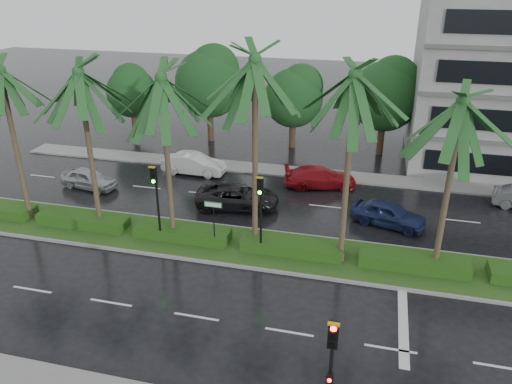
% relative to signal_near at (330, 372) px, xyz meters
% --- Properties ---
extents(ground, '(120.00, 120.00, 0.00)m').
position_rel_signal_near_xyz_m(ground, '(-6.00, 9.39, -2.50)').
color(ground, black).
rests_on(ground, ground).
extents(far_sidewalk, '(40.00, 2.00, 0.12)m').
position_rel_signal_near_xyz_m(far_sidewalk, '(-6.00, 21.39, -2.44)').
color(far_sidewalk, gray).
rests_on(far_sidewalk, ground).
extents(median, '(36.00, 4.00, 0.15)m').
position_rel_signal_near_xyz_m(median, '(-6.00, 10.39, -2.42)').
color(median, gray).
rests_on(median, ground).
extents(hedge, '(35.20, 1.40, 0.60)m').
position_rel_signal_near_xyz_m(hedge, '(-6.00, 10.39, -2.05)').
color(hedge, '#204513').
rests_on(hedge, median).
extents(lane_markings, '(34.00, 13.06, 0.01)m').
position_rel_signal_near_xyz_m(lane_markings, '(-2.96, 8.96, -2.50)').
color(lane_markings, silver).
rests_on(lane_markings, ground).
extents(palm_row, '(26.30, 4.20, 10.40)m').
position_rel_signal_near_xyz_m(palm_row, '(-7.25, 10.41, 5.81)').
color(palm_row, '#453928').
rests_on(palm_row, median).
extents(signal_near, '(0.34, 0.45, 4.36)m').
position_rel_signal_near_xyz_m(signal_near, '(0.00, 0.00, 0.00)').
color(signal_near, black).
rests_on(signal_near, near_sidewalk).
extents(signal_median_left, '(0.34, 0.42, 4.36)m').
position_rel_signal_near_xyz_m(signal_median_left, '(-10.00, 9.69, 0.49)').
color(signal_median_left, black).
rests_on(signal_median_left, median).
extents(signal_median_right, '(0.34, 0.42, 4.36)m').
position_rel_signal_near_xyz_m(signal_median_right, '(-4.50, 9.69, 0.49)').
color(signal_median_right, black).
rests_on(signal_median_right, median).
extents(street_sign, '(0.95, 0.09, 2.60)m').
position_rel_signal_near_xyz_m(street_sign, '(-7.00, 9.87, -0.38)').
color(street_sign, black).
rests_on(street_sign, median).
extents(bg_trees, '(32.76, 5.54, 8.00)m').
position_rel_signal_near_xyz_m(bg_trees, '(-4.72, 26.98, 2.26)').
color(bg_trees, '#352718').
rests_on(bg_trees, ground).
extents(car_silver, '(2.16, 4.09, 1.33)m').
position_rel_signal_near_xyz_m(car_silver, '(-17.66, 15.42, -1.84)').
color(car_silver, '#A5A9AC').
rests_on(car_silver, ground).
extents(car_white, '(1.61, 4.49, 1.48)m').
position_rel_signal_near_xyz_m(car_white, '(-11.74, 19.48, -1.77)').
color(car_white, silver).
rests_on(car_white, ground).
extents(car_darkgrey, '(3.04, 5.35, 1.41)m').
position_rel_signal_near_xyz_m(car_darkgrey, '(-7.24, 14.98, -1.80)').
color(car_darkgrey, black).
rests_on(car_darkgrey, ground).
extents(car_red, '(3.05, 5.11, 1.39)m').
position_rel_signal_near_xyz_m(car_red, '(-2.74, 19.36, -1.81)').
color(car_red, maroon).
rests_on(car_red, ground).
extents(car_blue, '(2.76, 4.48, 1.42)m').
position_rel_signal_near_xyz_m(car_blue, '(1.76, 14.85, -1.79)').
color(car_blue, navy).
rests_on(car_blue, ground).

